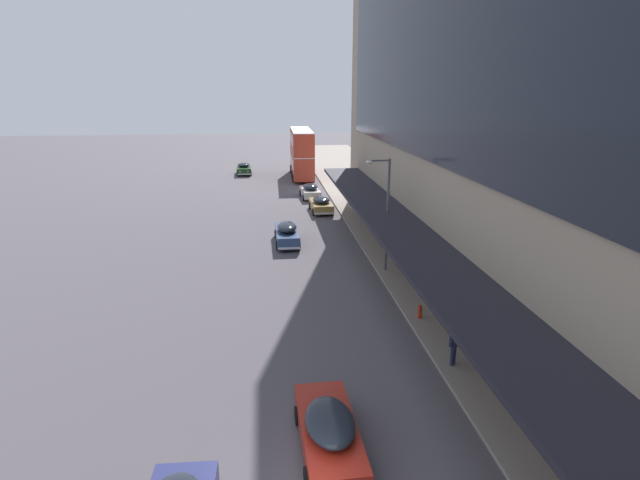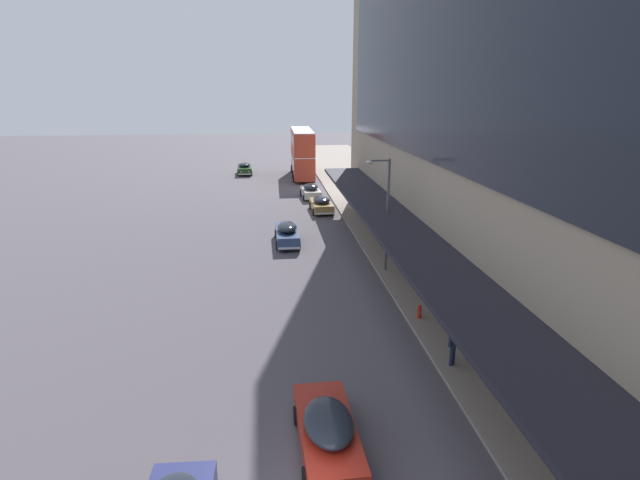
% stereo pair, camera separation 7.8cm
% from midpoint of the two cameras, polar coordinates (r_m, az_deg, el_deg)
% --- Properties ---
extents(transit_bus_kerbside_front, '(2.91, 11.31, 6.05)m').
position_cam_midpoint_polar(transit_bus_kerbside_front, '(64.87, -2.16, 10.04)').
color(transit_bus_kerbside_front, '#B03725').
rests_on(transit_bus_kerbside_front, ground).
extents(sedan_oncoming_rear, '(1.78, 4.91, 1.63)m').
position_cam_midpoint_polar(sedan_oncoming_rear, '(36.92, -3.86, 0.79)').
color(sedan_oncoming_rear, navy).
rests_on(sedan_oncoming_rear, ground).
extents(sedan_lead_near, '(2.05, 4.38, 1.55)m').
position_cam_midpoint_polar(sedan_lead_near, '(52.47, -1.17, 5.64)').
color(sedan_lead_near, beige).
rests_on(sedan_lead_near, ground).
extents(sedan_oncoming_front, '(2.08, 4.43, 1.52)m').
position_cam_midpoint_polar(sedan_oncoming_front, '(68.11, -8.73, 8.07)').
color(sedan_oncoming_front, '#1A3B17').
rests_on(sedan_oncoming_front, ground).
extents(sedan_second_mid, '(1.97, 4.94, 1.54)m').
position_cam_midpoint_polar(sedan_second_mid, '(16.74, 0.89, -21.00)').
color(sedan_second_mid, '#A52115').
rests_on(sedan_second_mid, ground).
extents(sedan_second_near, '(2.02, 4.44, 1.47)m').
position_cam_midpoint_polar(sedan_second_near, '(46.42, 0.08, 4.11)').
color(sedan_second_near, olive).
rests_on(sedan_second_near, ground).
extents(pedestrian_at_kerb, '(0.49, 0.45, 1.86)m').
position_cam_midpoint_polar(pedestrian_at_kerb, '(21.37, 14.98, -11.20)').
color(pedestrian_at_kerb, '#1D2642').
rests_on(pedestrian_at_kerb, sidewalk_kerb).
extents(street_lamp, '(1.50, 0.28, 6.95)m').
position_cam_midpoint_polar(street_lamp, '(30.34, 7.36, 3.74)').
color(street_lamp, '#4C4C51').
rests_on(street_lamp, sidewalk_kerb).
extents(fire_hydrant, '(0.20, 0.40, 0.70)m').
position_cam_midpoint_polar(fire_hydrant, '(25.36, 11.26, -8.00)').
color(fire_hydrant, red).
rests_on(fire_hydrant, sidewalk_kerb).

